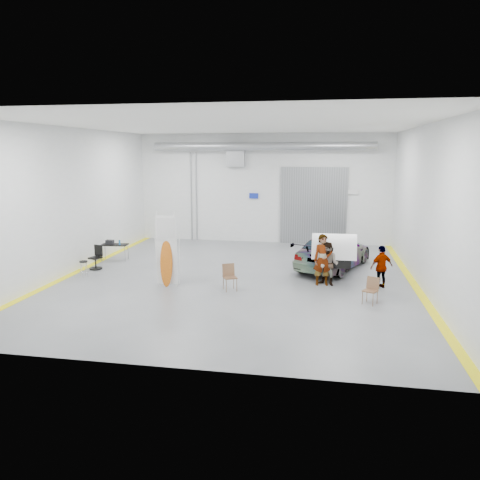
% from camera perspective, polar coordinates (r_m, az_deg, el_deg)
% --- Properties ---
extents(ground, '(16.00, 16.00, 0.00)m').
position_cam_1_polar(ground, '(18.77, -0.43, -4.74)').
color(ground, slate).
rests_on(ground, ground).
extents(room_shell, '(14.02, 16.18, 6.01)m').
position_cam_1_polar(room_shell, '(20.27, 1.39, 8.09)').
color(room_shell, silver).
rests_on(room_shell, ground).
extents(sedan_car, '(3.78, 5.44, 1.46)m').
position_cam_1_polar(sedan_car, '(20.76, 11.28, -1.37)').
color(sedan_car, white).
rests_on(sedan_car, ground).
extents(person_a, '(0.79, 0.59, 1.96)m').
position_cam_1_polar(person_a, '(17.94, 10.07, -2.39)').
color(person_a, '#8E644D').
rests_on(person_a, ground).
extents(person_b, '(1.00, 0.90, 1.66)m').
position_cam_1_polar(person_b, '(17.98, 10.70, -2.88)').
color(person_b, slate).
rests_on(person_b, ground).
extents(person_c, '(1.00, 0.78, 1.60)m').
position_cam_1_polar(person_c, '(18.12, 16.87, -3.15)').
color(person_c, '#965832').
rests_on(person_c, ground).
extents(surfboard_display, '(0.80, 0.26, 2.84)m').
position_cam_1_polar(surfboard_display, '(17.67, -9.01, -2.00)').
color(surfboard_display, white).
rests_on(surfboard_display, ground).
extents(folding_chair_near, '(0.61, 0.66, 0.96)m').
position_cam_1_polar(folding_chair_near, '(17.15, -1.22, -5.19)').
color(folding_chair_near, brown).
rests_on(folding_chair_near, ground).
extents(folding_chair_far, '(0.57, 0.61, 0.89)m').
position_cam_1_polar(folding_chair_far, '(16.24, 15.56, -6.58)').
color(folding_chair_far, brown).
rests_on(folding_chair_far, ground).
extents(shop_stool, '(0.34, 0.34, 0.66)m').
position_cam_1_polar(shop_stool, '(19.99, -18.50, -3.38)').
color(shop_stool, black).
rests_on(shop_stool, ground).
extents(work_table, '(1.27, 0.74, 0.99)m').
position_cam_1_polar(work_table, '(22.57, -15.19, -0.50)').
color(work_table, gray).
rests_on(work_table, ground).
extents(office_chair, '(0.55, 0.58, 1.01)m').
position_cam_1_polar(office_chair, '(21.17, -17.14, -2.21)').
color(office_chair, black).
rests_on(office_chair, ground).
extents(trunk_lid, '(1.71, 1.04, 0.04)m').
position_cam_1_polar(trunk_lid, '(18.39, 11.48, -0.54)').
color(trunk_lid, silver).
rests_on(trunk_lid, sedan_car).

